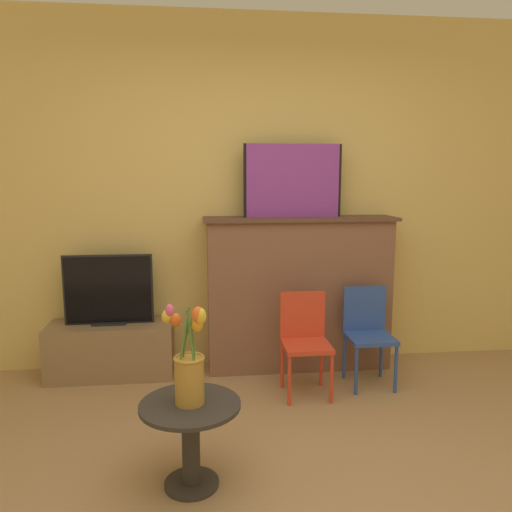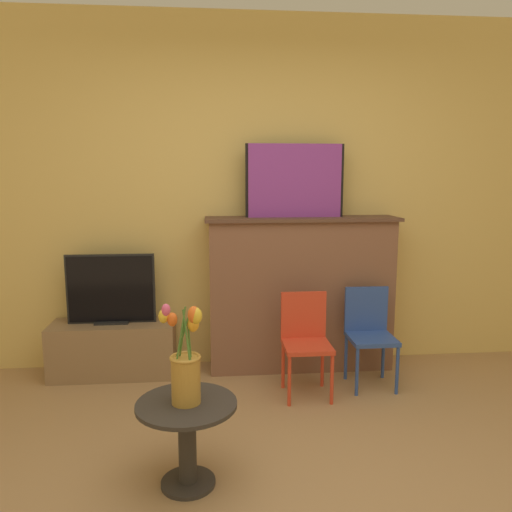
{
  "view_description": "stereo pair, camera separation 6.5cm",
  "coord_description": "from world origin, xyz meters",
  "px_view_note": "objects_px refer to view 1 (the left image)",
  "views": [
    {
      "loc": [
        -0.42,
        -1.78,
        1.5
      ],
      "look_at": [
        -0.08,
        1.29,
        1.0
      ],
      "focal_mm": 35.0,
      "sensor_mm": 36.0,
      "label": 1
    },
    {
      "loc": [
        -0.36,
        -1.78,
        1.5
      ],
      "look_at": [
        -0.08,
        1.29,
        1.0
      ],
      "focal_mm": 35.0,
      "sensor_mm": 36.0,
      "label": 2
    }
  ],
  "objects_px": {
    "painting": "(293,181)",
    "chair_blue": "(368,329)",
    "vase_tulips": "(189,367)",
    "chair_red": "(305,336)",
    "tv_monitor": "(109,291)"
  },
  "relations": [
    {
      "from": "painting",
      "to": "chair_blue",
      "type": "xyz_separation_m",
      "value": [
        0.49,
        -0.37,
        -1.06
      ]
    },
    {
      "from": "vase_tulips",
      "to": "chair_red",
      "type": "bearing_deg",
      "value": 52.32
    },
    {
      "from": "painting",
      "to": "tv_monitor",
      "type": "relative_size",
      "value": 1.15
    },
    {
      "from": "tv_monitor",
      "to": "chair_red",
      "type": "relative_size",
      "value": 0.93
    },
    {
      "from": "chair_red",
      "to": "chair_blue",
      "type": "xyz_separation_m",
      "value": [
        0.49,
        0.11,
        0.0
      ]
    },
    {
      "from": "painting",
      "to": "tv_monitor",
      "type": "distance_m",
      "value": 1.59
    },
    {
      "from": "tv_monitor",
      "to": "vase_tulips",
      "type": "distance_m",
      "value": 1.57
    },
    {
      "from": "chair_red",
      "to": "vase_tulips",
      "type": "xyz_separation_m",
      "value": [
        -0.77,
        -0.99,
        0.21
      ]
    },
    {
      "from": "painting",
      "to": "chair_blue",
      "type": "bearing_deg",
      "value": -37.22
    },
    {
      "from": "tv_monitor",
      "to": "chair_red",
      "type": "xyz_separation_m",
      "value": [
        1.38,
        -0.44,
        -0.26
      ]
    },
    {
      "from": "tv_monitor",
      "to": "chair_red",
      "type": "bearing_deg",
      "value": -17.82
    },
    {
      "from": "painting",
      "to": "chair_blue",
      "type": "relative_size",
      "value": 1.06
    },
    {
      "from": "tv_monitor",
      "to": "chair_blue",
      "type": "relative_size",
      "value": 0.93
    },
    {
      "from": "tv_monitor",
      "to": "chair_blue",
      "type": "height_order",
      "value": "tv_monitor"
    },
    {
      "from": "tv_monitor",
      "to": "chair_blue",
      "type": "distance_m",
      "value": 1.92
    }
  ]
}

